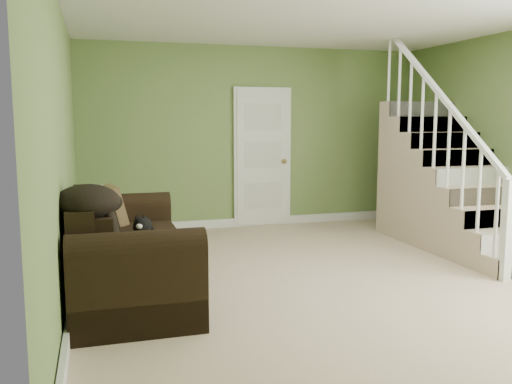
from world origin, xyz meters
TOP-DOWN VIEW (x-y plane):
  - floor at (0.00, 0.00)m, footprint 5.00×5.50m
  - ceiling at (0.00, 0.00)m, footprint 5.00×5.50m
  - wall_back at (0.00, 2.75)m, footprint 5.00×0.04m
  - wall_left at (-2.50, 0.00)m, footprint 0.04×5.50m
  - baseboard_back at (0.00, 2.72)m, footprint 5.00×0.04m
  - baseboard_left at (-2.47, 0.00)m, footprint 0.04×5.50m
  - door at (0.10, 2.71)m, footprint 0.86×0.12m
  - staircase at (1.99, 0.97)m, footprint 1.00×2.51m
  - sofa at (-2.02, 0.05)m, footprint 0.99×2.29m
  - side_table at (-2.27, 1.04)m, footprint 0.57×0.57m
  - cat at (-1.84, 0.21)m, footprint 0.24×0.47m
  - banana at (-1.73, -0.13)m, footprint 0.16×0.18m
  - throw_pillow at (-2.06, 0.88)m, footprint 0.27×0.43m
  - throw_blanket at (-2.31, -0.51)m, footprint 0.66×0.76m

SIDE VIEW (x-z plane):
  - floor at x=0.00m, z-range -0.01..0.01m
  - baseboard_back at x=0.00m, z-range 0.00..0.12m
  - baseboard_left at x=-2.47m, z-range 0.00..0.12m
  - side_table at x=-2.27m, z-range -0.11..0.77m
  - sofa at x=-2.02m, z-range -0.11..0.80m
  - banana at x=-1.73m, z-range 0.49..0.54m
  - cat at x=-1.84m, z-range 0.46..0.69m
  - staircase at x=1.99m, z-range -0.77..2.05m
  - throw_pillow at x=-2.06m, z-range 0.48..0.89m
  - throw_blanket at x=-2.31m, z-range 0.80..1.07m
  - door at x=0.10m, z-range 0.00..2.02m
  - wall_back at x=0.00m, z-range 0.00..2.60m
  - wall_left at x=-2.50m, z-range 0.00..2.60m
  - ceiling at x=0.00m, z-range 2.60..2.60m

